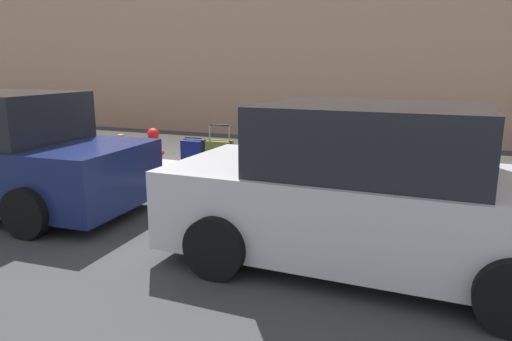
{
  "coord_description": "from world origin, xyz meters",
  "views": [
    {
      "loc": [
        -5.64,
        6.4,
        2.07
      ],
      "look_at": [
        -3.28,
        0.63,
        0.67
      ],
      "focal_mm": 32.85,
      "sensor_mm": 36.0,
      "label": 1
    }
  ],
  "objects": [
    {
      "name": "bollard_post",
      "position": [
        -0.1,
        -0.55,
        0.49
      ],
      "size": [
        0.12,
        0.12,
        0.69
      ],
      "primitive_type": "cylinder",
      "color": "brown",
      "rests_on": "sidewalk_curb"
    },
    {
      "name": "fire_hydrant",
      "position": [
        -0.71,
        -0.7,
        0.57
      ],
      "size": [
        0.39,
        0.21,
        0.83
      ],
      "color": "red",
      "rests_on": "sidewalk_curb"
    },
    {
      "name": "parked_car_silver_0",
      "position": [
        -4.95,
        1.61,
        0.79
      ],
      "size": [
        4.24,
        2.16,
        1.7
      ],
      "color": "#B2B5BA",
      "rests_on": "ground_plane"
    },
    {
      "name": "building_facade_sidewalk_side",
      "position": [
        0.0,
        -8.09,
        4.07
      ],
      "size": [
        24.0,
        3.0,
        8.14
      ],
      "primitive_type": "cube",
      "color": "#9E7A60",
      "rests_on": "ground_plane"
    },
    {
      "name": "suitcase_black_0",
      "position": [
        -4.15,
        -0.65,
        0.52
      ],
      "size": [
        0.47,
        0.29,
        0.99
      ],
      "color": "black",
      "rests_on": "sidewalk_curb"
    },
    {
      "name": "suitcase_red_3",
      "position": [
        -2.56,
        -0.76,
        0.42
      ],
      "size": [
        0.39,
        0.21,
        0.84
      ],
      "color": "red",
      "rests_on": "sidewalk_curb"
    },
    {
      "name": "suitcase_teal_2",
      "position": [
        -3.07,
        -0.66,
        0.49
      ],
      "size": [
        0.48,
        0.2,
        0.98
      ],
      "color": "#0F606B",
      "rests_on": "sidewalk_curb"
    },
    {
      "name": "sidewalk_curb",
      "position": [
        0.0,
        -2.5,
        0.07
      ],
      "size": [
        18.0,
        5.0,
        0.14
      ],
      "primitive_type": "cube",
      "color": "#ADA89E",
      "rests_on": "ground_plane"
    },
    {
      "name": "ground_plane",
      "position": [
        0.0,
        0.0,
        0.0
      ],
      "size": [
        40.0,
        40.0,
        0.0
      ],
      "primitive_type": "plane",
      "color": "#333335"
    },
    {
      "name": "suitcase_olive_4",
      "position": [
        -2.07,
        -0.68,
        0.48
      ],
      "size": [
        0.43,
        0.26,
        0.97
      ],
      "color": "#59601E",
      "rests_on": "sidewalk_curb"
    },
    {
      "name": "suitcase_maroon_1",
      "position": [
        -3.62,
        -0.67,
        0.5
      ],
      "size": [
        0.46,
        0.28,
        1.0
      ],
      "color": "maroon",
      "rests_on": "sidewalk_curb"
    },
    {
      "name": "suitcase_navy_5",
      "position": [
        -1.58,
        -0.63,
        0.47
      ],
      "size": [
        0.39,
        0.26,
        0.72
      ],
      "color": "navy",
      "rests_on": "sidewalk_curb"
    }
  ]
}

